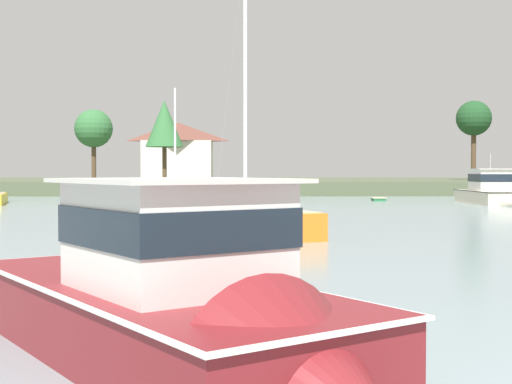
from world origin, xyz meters
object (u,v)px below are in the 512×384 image
cruiser_cream (494,196)px  sailboat_orange (252,227)px  dinghy_green (378,200)px  cruiser_maroon (186,330)px

cruiser_cream → sailboat_orange: sailboat_orange is taller
dinghy_green → cruiser_maroon: bearing=-103.1°
cruiser_cream → cruiser_maroon: size_ratio=1.11×
cruiser_maroon → dinghy_green: (12.71, 54.68, -0.46)m
cruiser_maroon → sailboat_orange: size_ratio=0.70×
cruiser_cream → dinghy_green: (-7.93, 7.14, -0.55)m
sailboat_orange → dinghy_green: sailboat_orange is taller
cruiser_maroon → sailboat_orange: bearing=87.0°
cruiser_cream → dinghy_green: 10.68m
cruiser_cream → cruiser_maroon: (-20.63, -47.54, -0.10)m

